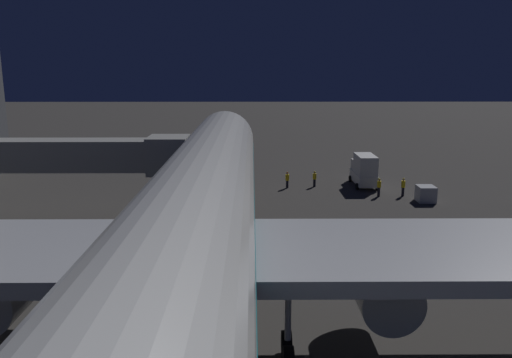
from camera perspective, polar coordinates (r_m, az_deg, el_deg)
name	(u,v)px	position (r m, az deg, el deg)	size (l,w,h in m)	color
ground_plane	(214,252)	(36.29, -4.69, -8.18)	(320.00, 320.00, 0.00)	#383533
airliner_at_gate	(194,226)	(23.53, -6.97, -5.23)	(49.76, 61.10, 18.82)	silver
jet_bridge	(78,155)	(43.73, -19.34, 2.50)	(21.28, 3.40, 7.28)	#9E9E99
catering_truck	(364,170)	(56.79, 11.99, 1.01)	(2.36, 5.58, 3.52)	silver
baggage_container_mid_row	(426,194)	(51.89, 18.47, -1.59)	(1.65, 1.77, 1.53)	#B7BABF
ground_crew_near_nose_gear	(403,186)	(53.37, 16.15, -0.77)	(0.40, 0.40, 1.86)	black
ground_crew_by_belt_loader	(379,186)	(52.56, 13.60, -0.82)	(0.40, 0.40, 1.87)	black
ground_crew_marshaller_fwd	(315,178)	(55.67, 6.57, 0.09)	(0.40, 0.40, 1.72)	black
ground_crew_under_port_wing	(287,179)	(54.77, 3.52, -0.02)	(0.40, 0.40, 1.78)	black
traffic_cone_nose_port	(248,189)	(53.47, -0.94, -1.08)	(0.36, 0.36, 0.55)	orange
traffic_cone_nose_starboard	(206,189)	(53.69, -5.64, -1.08)	(0.36, 0.36, 0.55)	orange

